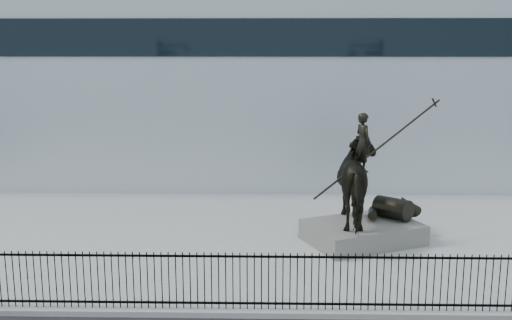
{
  "coord_description": "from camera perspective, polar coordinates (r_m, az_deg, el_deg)",
  "views": [
    {
      "loc": [
        -0.03,
        -12.93,
        6.81
      ],
      "look_at": [
        -0.44,
        6.0,
        3.07
      ],
      "focal_mm": 42.0,
      "sensor_mm": 36.0,
      "label": 1
    }
  ],
  "objects": [
    {
      "name": "building",
      "position": [
        33.01,
        1.31,
        7.15
      ],
      "size": [
        44.0,
        14.0,
        9.0
      ],
      "primitive_type": "cube",
      "color": "silver",
      "rests_on": "ground"
    },
    {
      "name": "statue_plinth",
      "position": [
        20.69,
        10.14,
        -6.8
      ],
      "size": [
        4.32,
        3.75,
        0.68
      ],
      "primitive_type": "cube",
      "rotation": [
        0.0,
        0.0,
        0.42
      ],
      "color": "#625F5A",
      "rests_on": "plaza"
    },
    {
      "name": "plaza",
      "position": [
        21.03,
        1.27,
        -7.51
      ],
      "size": [
        30.0,
        12.0,
        0.15
      ],
      "primitive_type": "cube",
      "color": "gray",
      "rests_on": "ground"
    },
    {
      "name": "equestrian_statue",
      "position": [
        20.26,
        10.47,
        -2.04
      ],
      "size": [
        4.25,
        3.61,
        3.93
      ],
      "rotation": [
        0.0,
        0.0,
        0.42
      ],
      "color": "black",
      "rests_on": "statue_plinth"
    },
    {
      "name": "picket_fence",
      "position": [
        15.36,
        1.28,
        -11.45
      ],
      "size": [
        22.1,
        0.1,
        1.5
      ],
      "color": "black",
      "rests_on": "plaza"
    }
  ]
}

